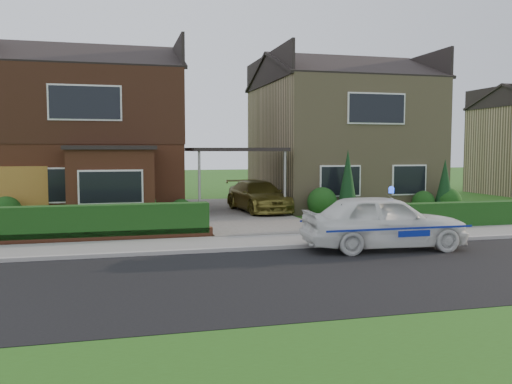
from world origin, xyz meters
name	(u,v)px	position (x,y,z in m)	size (l,w,h in m)	color
ground	(341,274)	(0.00, 0.00, 0.00)	(120.00, 120.00, 0.00)	#285316
road	(341,274)	(0.00, 0.00, 0.00)	(60.00, 6.00, 0.02)	black
kerb	(297,247)	(0.00, 3.05, 0.06)	(60.00, 0.16, 0.12)	#9E9993
sidewalk	(285,241)	(0.00, 4.10, 0.05)	(60.00, 2.00, 0.10)	slate
grass_verge	(496,360)	(0.00, -5.00, 0.00)	(60.00, 4.00, 0.01)	#285316
driveway	(235,213)	(0.00, 11.00, 0.06)	(3.80, 12.00, 0.12)	#666059
house_left	(91,124)	(-5.78, 13.90, 3.81)	(7.50, 9.53, 7.25)	brown
house_right	(338,130)	(5.80, 13.99, 3.66)	(7.50, 8.06, 7.25)	#928059
carport_link	(236,151)	(0.00, 10.95, 2.66)	(3.80, 3.00, 2.77)	black
garage_door	(16,196)	(-8.25, 9.96, 1.05)	(2.20, 0.10, 2.10)	#92581F
dwarf_wall	(79,238)	(-5.80, 5.30, 0.18)	(7.70, 0.25, 0.36)	brown
hedge_left	(80,243)	(-5.80, 5.45, 0.00)	(7.50, 0.55, 0.90)	black
hedge_right	(437,229)	(5.80, 5.35, 0.00)	(7.50, 0.55, 0.80)	black
shrub_left_far	(6,212)	(-8.50, 9.50, 0.54)	(1.08, 1.08, 1.08)	black
shrub_left_mid	(138,205)	(-4.00, 9.30, 0.66)	(1.32, 1.32, 1.32)	black
shrub_left_near	(181,210)	(-2.40, 9.60, 0.42)	(0.84, 0.84, 0.84)	black
shrub_right_near	(322,202)	(3.20, 9.40, 0.60)	(1.20, 1.20, 1.20)	black
shrub_right_mid	(423,202)	(7.80, 9.50, 0.48)	(0.96, 0.96, 0.96)	black
shrub_right_far	(448,201)	(8.80, 9.20, 0.54)	(1.08, 1.08, 1.08)	black
conifer_a	(348,185)	(4.20, 9.20, 1.30)	(0.90, 0.90, 2.60)	black
conifer_b	(445,188)	(8.60, 9.20, 1.10)	(0.90, 0.90, 2.20)	black
police_car	(384,222)	(2.25, 2.40, 0.75)	(4.05, 4.52, 1.67)	white
driveway_car	(258,196)	(1.00, 11.06, 0.75)	(1.76, 4.33, 1.26)	olive
potted_plant_b	(151,214)	(-3.57, 9.00, 0.39)	(0.43, 0.34, 0.77)	gray
potted_plant_c	(127,227)	(-4.46, 6.00, 0.35)	(0.39, 0.39, 0.70)	gray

